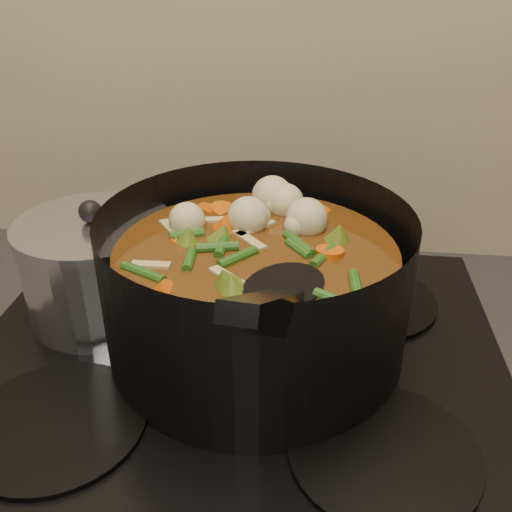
# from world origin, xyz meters

# --- Properties ---
(stovetop) EXTENTS (0.62, 0.54, 0.03)m
(stovetop) POSITION_xyz_m (0.00, 1.93, 0.92)
(stovetop) COLOR black
(stovetop) RESTS_ON counter
(stockpot) EXTENTS (0.42, 0.51, 0.25)m
(stockpot) POSITION_xyz_m (0.02, 1.95, 1.01)
(stockpot) COLOR black
(stockpot) RESTS_ON stovetop
(saucepan) EXTENTS (0.19, 0.19, 0.16)m
(saucepan) POSITION_xyz_m (-0.18, 2.00, 0.99)
(saucepan) COLOR silver
(saucepan) RESTS_ON stovetop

